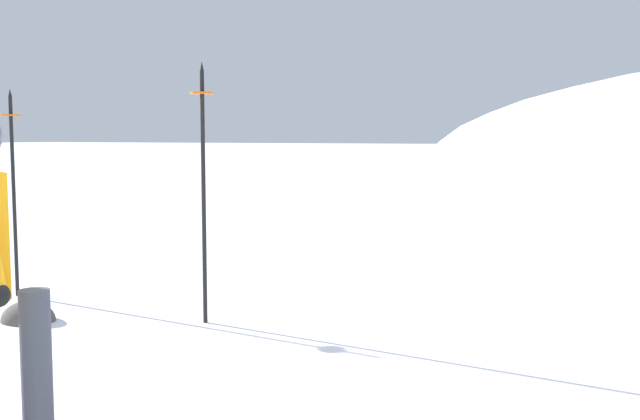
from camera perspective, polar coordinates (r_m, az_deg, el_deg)
The scene contains 3 objects.
piste_marker_near at distance 8.15m, azimuth -21.78°, elevation 2.14°, with size 0.20×0.20×2.05m.
piste_marker_far at distance 6.53m, azimuth -8.64°, elevation 2.45°, with size 0.20×0.20×2.21m.
rock_small at distance 7.16m, azimuth -20.81°, elevation -7.69°, with size 0.49×0.42×0.34m.
Camera 1 is at (2.43, -2.79, 1.59)m, focal length 43.18 mm.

